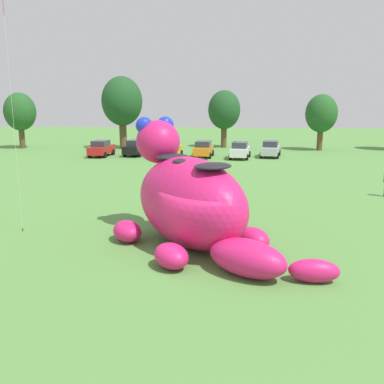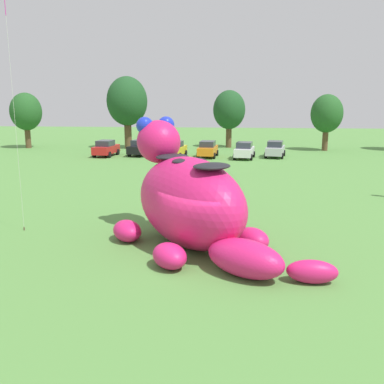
# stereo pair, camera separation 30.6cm
# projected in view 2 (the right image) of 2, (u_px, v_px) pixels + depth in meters

# --- Properties ---
(ground_plane) EXTENTS (160.00, 160.00, 0.00)m
(ground_plane) POSITION_uv_depth(u_px,v_px,m) (188.00, 259.00, 16.45)
(ground_plane) COLOR #568E42
(giant_inflatable_creature) EXTENTS (8.96, 8.19, 5.22)m
(giant_inflatable_creature) POSITION_uv_depth(u_px,v_px,m) (190.00, 201.00, 17.65)
(giant_inflatable_creature) COLOR #E01E6B
(giant_inflatable_creature) RESTS_ON ground
(car_red) EXTENTS (2.18, 4.22, 1.72)m
(car_red) POSITION_uv_depth(u_px,v_px,m) (106.00, 148.00, 46.34)
(car_red) COLOR red
(car_red) RESTS_ON ground
(car_black) EXTENTS (2.50, 4.35, 1.72)m
(car_black) POSITION_uv_depth(u_px,v_px,m) (141.00, 148.00, 46.90)
(car_black) COLOR black
(car_black) RESTS_ON ground
(car_yellow) EXTENTS (2.32, 4.28, 1.72)m
(car_yellow) POSITION_uv_depth(u_px,v_px,m) (175.00, 149.00, 45.47)
(car_yellow) COLOR yellow
(car_yellow) RESTS_ON ground
(car_orange) EXTENTS (2.18, 4.22, 1.72)m
(car_orange) POSITION_uv_depth(u_px,v_px,m) (208.00, 149.00, 45.56)
(car_orange) COLOR orange
(car_orange) RESTS_ON ground
(car_white) EXTENTS (2.36, 4.29, 1.72)m
(car_white) POSITION_uv_depth(u_px,v_px,m) (244.00, 150.00, 44.40)
(car_white) COLOR white
(car_white) RESTS_ON ground
(car_silver) EXTENTS (2.48, 4.34, 1.72)m
(car_silver) POSITION_uv_depth(u_px,v_px,m) (275.00, 149.00, 45.54)
(car_silver) COLOR #B7BABF
(car_silver) RESTS_ON ground
(tree_far_left) EXTENTS (3.87, 3.87, 6.86)m
(tree_far_left) POSITION_uv_depth(u_px,v_px,m) (26.00, 112.00, 53.52)
(tree_far_left) COLOR brown
(tree_far_left) RESTS_ON ground
(tree_left) EXTENTS (4.96, 4.96, 8.80)m
(tree_left) POSITION_uv_depth(u_px,v_px,m) (127.00, 102.00, 52.54)
(tree_left) COLOR brown
(tree_left) RESTS_ON ground
(tree_mid_left) EXTENTS (4.04, 4.04, 7.18)m
(tree_mid_left) POSITION_uv_depth(u_px,v_px,m) (229.00, 110.00, 54.06)
(tree_mid_left) COLOR brown
(tree_mid_left) RESTS_ON ground
(tree_centre_left) EXTENTS (3.74, 3.74, 6.64)m
(tree_centre_left) POSITION_uv_depth(u_px,v_px,m) (327.00, 114.00, 50.71)
(tree_centre_left) COLOR brown
(tree_centre_left) RESTS_ON ground
(spectator_by_cars) EXTENTS (0.38, 0.26, 1.71)m
(spectator_by_cars) POSITION_uv_depth(u_px,v_px,m) (223.00, 190.00, 24.97)
(spectator_by_cars) COLOR black
(spectator_by_cars) RESTS_ON ground
(spectator_wandering) EXTENTS (0.38, 0.26, 1.71)m
(spectator_wandering) POSITION_uv_depth(u_px,v_px,m) (173.00, 169.00, 32.38)
(spectator_wandering) COLOR #726656
(spectator_wandering) RESTS_ON ground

